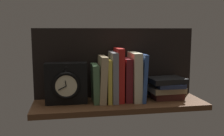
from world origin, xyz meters
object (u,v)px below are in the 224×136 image
object	(u,v)px
book_maroon_dawkins	(127,79)
book_cream_twain	(135,76)
book_yellow_seinlanguage	(108,80)
book_red_requiem	(120,75)
book_green_romantic	(95,83)
book_gray_chess	(113,77)
book_stack_side	(167,87)
book_tan_shortstories	(102,79)
framed_clock	(66,84)
book_blue_modern	(141,77)

from	to	relation	value
book_maroon_dawkins	book_cream_twain	xyz separation A→B (cm)	(3.88, 0.00, 1.33)
book_yellow_seinlanguage	book_red_requiem	bearing A→B (deg)	0.00
book_red_requiem	book_cream_twain	distance (cm)	7.38
book_yellow_seinlanguage	book_red_requiem	size ratio (longest dim) A/B	0.80
book_yellow_seinlanguage	book_green_romantic	bearing A→B (deg)	180.00
book_gray_chess	book_stack_side	bearing A→B (deg)	0.30
book_gray_chess	book_cream_twain	bearing A→B (deg)	0.00
book_yellow_seinlanguage	book_maroon_dawkins	size ratio (longest dim) A/B	0.99
book_yellow_seinlanguage	book_maroon_dawkins	world-z (taller)	book_maroon_dawkins
book_yellow_seinlanguage	book_stack_side	distance (cm)	29.87
book_tan_shortstories	book_yellow_seinlanguage	bearing A→B (deg)	0.00
book_green_romantic	book_maroon_dawkins	xyz separation A→B (cm)	(15.13, -0.00, 1.29)
book_green_romantic	book_yellow_seinlanguage	size ratio (longest dim) A/B	0.88
book_green_romantic	book_gray_chess	bearing A→B (deg)	0.00
book_cream_twain	book_stack_side	world-z (taller)	book_cream_twain
book_green_romantic	framed_clock	size ratio (longest dim) A/B	0.94
book_maroon_dawkins	book_tan_shortstories	bearing A→B (deg)	180.00
book_tan_shortstories	book_maroon_dawkins	distance (cm)	11.89
book_yellow_seinlanguage	book_red_requiem	distance (cm)	6.21
book_blue_modern	book_red_requiem	bearing A→B (deg)	180.00
book_red_requiem	framed_clock	distance (cm)	25.31
book_blue_modern	book_yellow_seinlanguage	bearing A→B (deg)	180.00
book_blue_modern	framed_clock	distance (cm)	35.55
book_yellow_seinlanguage	book_red_requiem	world-z (taller)	book_red_requiem
book_red_requiem	book_blue_modern	bearing A→B (deg)	0.00
book_yellow_seinlanguage	book_blue_modern	distance (cm)	16.12
book_cream_twain	book_tan_shortstories	bearing A→B (deg)	180.00
book_cream_twain	book_blue_modern	size ratio (longest dim) A/B	1.03
book_tan_shortstories	book_cream_twain	bearing A→B (deg)	0.00
book_red_requiem	book_maroon_dawkins	distance (cm)	4.18
book_cream_twain	framed_clock	world-z (taller)	book_cream_twain
book_tan_shortstories	book_stack_side	world-z (taller)	book_tan_shortstories
book_cream_twain	book_yellow_seinlanguage	bearing A→B (deg)	180.00
book_gray_chess	book_stack_side	world-z (taller)	book_gray_chess
framed_clock	book_yellow_seinlanguage	bearing A→B (deg)	3.00
book_red_requiem	book_blue_modern	xyz separation A→B (cm)	(10.40, 0.00, -1.37)
book_stack_side	book_gray_chess	bearing A→B (deg)	-179.70
book_tan_shortstories	book_cream_twain	size ratio (longest dim) A/B	0.94
book_red_requiem	book_gray_chess	bearing A→B (deg)	180.00
book_gray_chess	book_blue_modern	distance (cm)	13.54
book_tan_shortstories	book_red_requiem	distance (cm)	8.64
framed_clock	book_stack_side	size ratio (longest dim) A/B	1.04
book_green_romantic	book_tan_shortstories	world-z (taller)	book_tan_shortstories
book_red_requiem	book_blue_modern	distance (cm)	10.49
book_maroon_dawkins	framed_clock	distance (cm)	28.53
book_green_romantic	book_red_requiem	xyz separation A→B (cm)	(11.71, 0.00, 3.69)
book_blue_modern	book_gray_chess	bearing A→B (deg)	180.00
book_maroon_dawkins	book_red_requiem	bearing A→B (deg)	180.00
book_cream_twain	book_maroon_dawkins	bearing A→B (deg)	-180.00
book_yellow_seinlanguage	framed_clock	size ratio (longest dim) A/B	1.06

